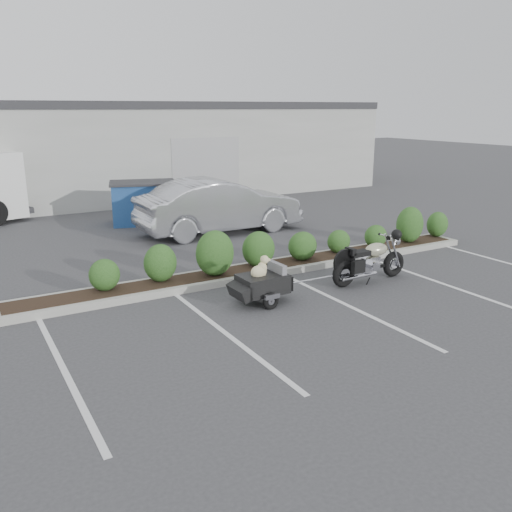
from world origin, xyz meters
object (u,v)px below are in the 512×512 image
pet_trailer (262,283)px  dumpster (143,202)px  motorcycle (370,261)px  sedan (220,206)px

pet_trailer → dumpster: dumpster is taller
motorcycle → dumpster: dumpster is taller
sedan → dumpster: bearing=31.2°
pet_trailer → dumpster: bearing=85.4°
sedan → dumpster: 3.00m
pet_trailer → sedan: (2.08, 6.09, 0.42)m
motorcycle → sedan: size_ratio=0.41×
pet_trailer → dumpster: 8.66m
dumpster → motorcycle: bearing=-58.8°
motorcycle → dumpster: 8.96m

